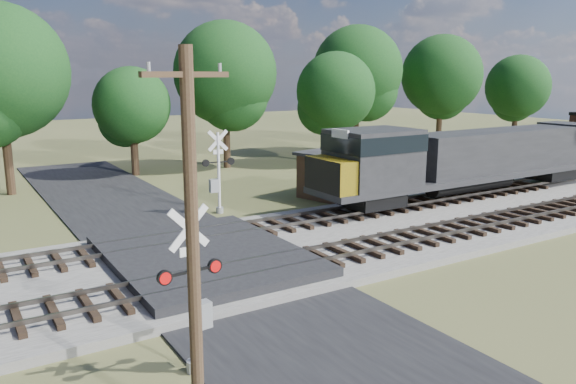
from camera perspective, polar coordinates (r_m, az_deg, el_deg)
ground at (r=22.27m, az=-8.00°, el=-7.79°), size 160.00×160.00×0.00m
ballast_bed at (r=27.92m, az=10.71°, el=-3.49°), size 140.00×10.00×0.30m
road at (r=22.26m, az=-8.00°, el=-7.69°), size 7.00×60.00×0.08m
crossing_panel at (r=22.61m, az=-8.53°, el=-6.66°), size 7.00×9.00×0.62m
track_near at (r=21.88m, az=1.68°, el=-6.90°), size 140.00×2.60×0.33m
track_far at (r=26.01m, az=-4.40°, el=-3.86°), size 140.00×2.60×0.33m
crossing_signal_near at (r=14.49m, az=-9.45°, el=-11.20°), size 1.76×0.40×4.37m
crossing_signal_far at (r=30.52m, az=-7.20°, el=1.31°), size 1.84×0.40×4.56m
utility_pole at (r=11.12m, az=-9.67°, el=-5.15°), size 1.91×0.62×7.99m
equipment_shed at (r=34.54m, az=5.28°, el=1.80°), size 5.07×5.07×2.82m
treeline at (r=42.84m, az=-11.00°, el=11.09°), size 82.92×11.94×11.95m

